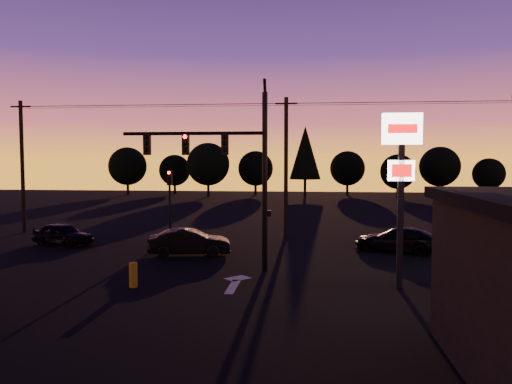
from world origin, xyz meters
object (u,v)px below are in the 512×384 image
at_px(bollard, 133,275).
at_px(car_left, 63,234).
at_px(secondary_signal, 170,195).
at_px(car_right, 398,240).
at_px(car_mid, 190,242).
at_px(pylon_sign, 401,162).
at_px(traffic_signal_mast, 229,161).

relative_size(bollard, car_left, 0.25).
xyz_separation_m(secondary_signal, car_right, (13.30, -2.18, -2.19)).
distance_m(car_left, car_mid, 8.45).
bearing_deg(secondary_signal, bollard, -81.65).
bearing_deg(pylon_sign, car_left, 156.05).
relative_size(traffic_signal_mast, car_right, 1.85).
bearing_deg(bollard, traffic_signal_mast, 46.32).
xyz_separation_m(pylon_sign, car_left, (-17.87, 7.94, -4.26)).
bearing_deg(car_mid, car_right, -90.30).
bearing_deg(secondary_signal, car_left, -160.78).
height_order(traffic_signal_mast, pylon_sign, traffic_signal_mast).
distance_m(pylon_sign, car_left, 20.02).
bearing_deg(secondary_signal, traffic_signal_mast, -56.81).
relative_size(bollard, car_right, 0.21).
distance_m(car_left, car_right, 19.18).
xyz_separation_m(bollard, car_left, (-7.48, 8.90, 0.16)).
height_order(car_left, car_mid, car_mid).
xyz_separation_m(car_left, car_right, (19.18, -0.13, 0.02)).
bearing_deg(bollard, secondary_signal, 98.35).
distance_m(secondary_signal, car_right, 13.66).
height_order(secondary_signal, car_mid, secondary_signal).
bearing_deg(secondary_signal, car_mid, -62.26).
height_order(secondary_signal, car_left, secondary_signal).
bearing_deg(secondary_signal, car_right, -9.29).
relative_size(secondary_signal, car_right, 0.94).
bearing_deg(secondary_signal, pylon_sign, -39.77).
relative_size(car_mid, car_right, 0.92).
distance_m(car_mid, car_right, 11.24).
relative_size(secondary_signal, car_left, 1.14).
xyz_separation_m(traffic_signal_mast, car_mid, (-2.64, 3.19, -4.24)).
xyz_separation_m(secondary_signal, pylon_sign, (12.00, -9.99, 2.05)).
bearing_deg(car_left, car_mid, -86.26).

